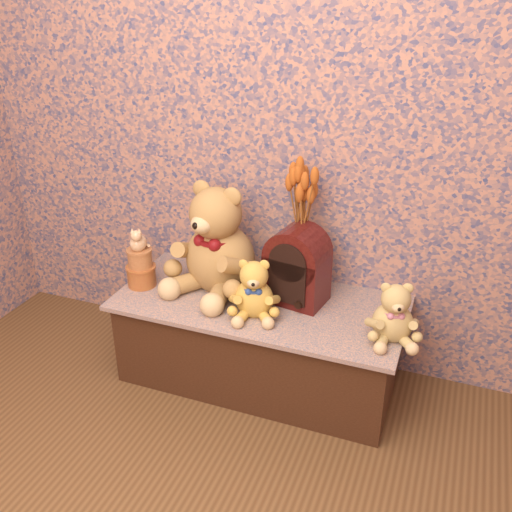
% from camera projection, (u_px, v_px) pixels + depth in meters
% --- Properties ---
extents(display_shelf, '(1.26, 0.58, 0.41)m').
position_uv_depth(display_shelf, '(260.00, 340.00, 2.59)').
color(display_shelf, '#3A5177').
rests_on(display_shelf, ground).
extents(teddy_large, '(0.53, 0.58, 0.53)m').
position_uv_depth(teddy_large, '(220.00, 233.00, 2.52)').
color(teddy_large, '#956539').
rests_on(teddy_large, display_shelf).
extents(teddy_medium, '(0.28, 0.31, 0.27)m').
position_uv_depth(teddy_medium, '(254.00, 285.00, 2.36)').
color(teddy_medium, '#C28236').
rests_on(teddy_medium, display_shelf).
extents(teddy_small, '(0.28, 0.30, 0.26)m').
position_uv_depth(teddy_small, '(394.00, 308.00, 2.20)').
color(teddy_small, tan).
rests_on(teddy_small, display_shelf).
extents(cathedral_radio, '(0.27, 0.22, 0.34)m').
position_uv_depth(cathedral_radio, '(297.00, 265.00, 2.44)').
color(cathedral_radio, '#3A0B0A').
rests_on(cathedral_radio, display_shelf).
extents(ceramic_vase, '(0.15, 0.15, 0.20)m').
position_uv_depth(ceramic_vase, '(301.00, 270.00, 2.54)').
color(ceramic_vase, tan).
rests_on(ceramic_vase, display_shelf).
extents(dried_stalks, '(0.28, 0.28, 0.40)m').
position_uv_depth(dried_stalks, '(304.00, 206.00, 2.41)').
color(dried_stalks, '#B3531C').
rests_on(dried_stalks, ceramic_vase).
extents(biscuit_tin_lower, '(0.14, 0.14, 0.09)m').
position_uv_depth(biscuit_tin_lower, '(142.00, 276.00, 2.61)').
color(biscuit_tin_lower, '#BB8637').
rests_on(biscuit_tin_lower, display_shelf).
extents(biscuit_tin_upper, '(0.13, 0.13, 0.08)m').
position_uv_depth(biscuit_tin_upper, '(140.00, 258.00, 2.57)').
color(biscuit_tin_upper, tan).
rests_on(biscuit_tin_upper, biscuit_tin_lower).
extents(cat_figurine, '(0.11, 0.12, 0.12)m').
position_uv_depth(cat_figurine, '(138.00, 238.00, 2.53)').
color(cat_figurine, silver).
rests_on(cat_figurine, biscuit_tin_upper).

